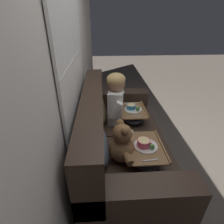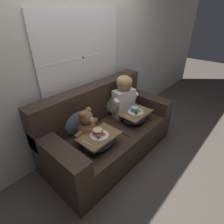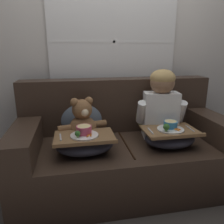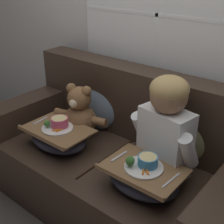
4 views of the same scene
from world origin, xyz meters
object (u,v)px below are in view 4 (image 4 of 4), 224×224
teddy_bear (80,115)px  child_figure (167,122)px  throw_pillow_behind_teddy (97,104)px  lap_tray_child (143,177)px  lap_tray_teddy (58,137)px  couch (118,162)px  throw_pillow_behind_child (180,133)px

teddy_bear → child_figure: bearing=0.3°
child_figure → teddy_bear: bearing=-179.7°
throw_pillow_behind_teddy → teddy_bear: (0.00, -0.20, -0.02)m
teddy_bear → lap_tray_child: size_ratio=0.97×
throw_pillow_behind_teddy → child_figure: size_ratio=0.68×
throw_pillow_behind_teddy → child_figure: child_figure is taller
lap_tray_child → lap_tray_teddy: same height
couch → lap_tray_teddy: (-0.37, -0.23, 0.18)m
throw_pillow_behind_child → throw_pillow_behind_teddy: throw_pillow_behind_teddy is taller
couch → throw_pillow_behind_teddy: couch is taller
child_figure → lap_tray_teddy: child_figure is taller
throw_pillow_behind_teddy → lap_tray_child: 0.87m
throw_pillow_behind_teddy → lap_tray_teddy: (-0.00, -0.43, -0.12)m
throw_pillow_behind_child → lap_tray_child: (-0.00, -0.43, -0.12)m
throw_pillow_behind_child → lap_tray_child: throw_pillow_behind_child is taller
child_figure → lap_tray_child: child_figure is taller
throw_pillow_behind_child → throw_pillow_behind_teddy: size_ratio=0.98×
lap_tray_teddy → throw_pillow_behind_teddy: bearing=90.0°
throw_pillow_behind_teddy → teddy_bear: size_ratio=0.98×
lap_tray_teddy → child_figure: bearing=17.1°
throw_pillow_behind_teddy → child_figure: (0.75, -0.20, 0.16)m
throw_pillow_behind_teddy → lap_tray_child: (0.75, -0.43, -0.12)m
couch → lap_tray_teddy: size_ratio=3.98×
throw_pillow_behind_child → lap_tray_teddy: 0.87m
throw_pillow_behind_teddy → lap_tray_child: size_ratio=0.95×
child_figure → teddy_bear: 0.77m
couch → lap_tray_teddy: bearing=-148.3°
throw_pillow_behind_child → child_figure: size_ratio=0.66×
couch → throw_pillow_behind_child: size_ratio=4.46×
lap_tray_child → couch: bearing=148.2°
couch → throw_pillow_behind_child: 0.52m
couch → lap_tray_child: size_ratio=4.13×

